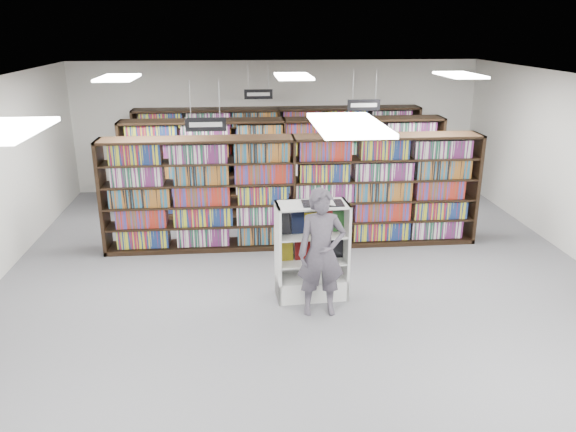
{
  "coord_description": "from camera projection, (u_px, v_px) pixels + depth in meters",
  "views": [
    {
      "loc": [
        -1.0,
        -8.0,
        4.02
      ],
      "look_at": [
        -0.23,
        0.5,
        1.1
      ],
      "focal_mm": 35.0,
      "sensor_mm": 36.0,
      "label": 1
    }
  ],
  "objects": [
    {
      "name": "floor",
      "position": [
        305.0,
        291.0,
        8.92
      ],
      "size": [
        12.0,
        12.0,
        0.0
      ],
      "primitive_type": "plane",
      "color": "#55565B",
      "rests_on": "ground"
    },
    {
      "name": "ceiling",
      "position": [
        307.0,
        86.0,
        7.89
      ],
      "size": [
        10.0,
        12.0,
        0.1
      ],
      "primitive_type": "cube",
      "color": "silver",
      "rests_on": "wall_back"
    },
    {
      "name": "wall_back",
      "position": [
        277.0,
        126.0,
        14.06
      ],
      "size": [
        10.0,
        0.1,
        3.2
      ],
      "primitive_type": "cube",
      "color": "silver",
      "rests_on": "ground"
    },
    {
      "name": "bookshelf_row_near",
      "position": [
        293.0,
        192.0,
        10.47
      ],
      "size": [
        7.0,
        0.6,
        2.1
      ],
      "color": "black",
      "rests_on": "floor"
    },
    {
      "name": "bookshelf_row_mid",
      "position": [
        284.0,
        167.0,
        12.35
      ],
      "size": [
        7.0,
        0.6,
        2.1
      ],
      "color": "black",
      "rests_on": "floor"
    },
    {
      "name": "bookshelf_row_far",
      "position": [
        278.0,
        150.0,
        13.95
      ],
      "size": [
        7.0,
        0.6,
        2.1
      ],
      "color": "black",
      "rests_on": "floor"
    },
    {
      "name": "aisle_sign_left",
      "position": [
        206.0,
        123.0,
        8.92
      ],
      "size": [
        0.65,
        0.02,
        0.8
      ],
      "color": "#B2B2B7",
      "rests_on": "ceiling"
    },
    {
      "name": "aisle_sign_right",
      "position": [
        364.0,
        104.0,
        11.06
      ],
      "size": [
        0.65,
        0.02,
        0.8
      ],
      "color": "#B2B2B7",
      "rests_on": "ceiling"
    },
    {
      "name": "aisle_sign_center",
      "position": [
        258.0,
        93.0,
        12.77
      ],
      "size": [
        0.65,
        0.02,
        0.8
      ],
      "color": "#B2B2B7",
      "rests_on": "ceiling"
    },
    {
      "name": "troffer_front_left",
      "position": [
        4.0,
        130.0,
        4.82
      ],
      "size": [
        0.6,
        1.2,
        0.04
      ],
      "primitive_type": "cube",
      "color": "white",
      "rests_on": "ceiling"
    },
    {
      "name": "troffer_front_center",
      "position": [
        348.0,
        125.0,
        5.07
      ],
      "size": [
        0.6,
        1.2,
        0.04
      ],
      "primitive_type": "cube",
      "color": "white",
      "rests_on": "ceiling"
    },
    {
      "name": "troffer_back_left",
      "position": [
        118.0,
        78.0,
        9.53
      ],
      "size": [
        0.6,
        1.2,
        0.04
      ],
      "primitive_type": "cube",
      "color": "white",
      "rests_on": "ceiling"
    },
    {
      "name": "troffer_back_center",
      "position": [
        293.0,
        76.0,
        9.78
      ],
      "size": [
        0.6,
        1.2,
        0.04
      ],
      "primitive_type": "cube",
      "color": "white",
      "rests_on": "ceiling"
    },
    {
      "name": "troffer_back_right",
      "position": [
        460.0,
        75.0,
        10.04
      ],
      "size": [
        0.6,
        1.2,
        0.04
      ],
      "primitive_type": "cube",
      "color": "white",
      "rests_on": "ceiling"
    },
    {
      "name": "endcap_display",
      "position": [
        311.0,
        265.0,
        8.64
      ],
      "size": [
        1.11,
        0.61,
        1.51
      ],
      "rotation": [
        0.0,
        0.0,
        0.06
      ],
      "color": "white",
      "rests_on": "floor"
    },
    {
      "name": "open_book",
      "position": [
        322.0,
        202.0,
        8.27
      ],
      "size": [
        0.61,
        0.36,
        0.13
      ],
      "rotation": [
        0.0,
        0.0,
        -0.01
      ],
      "color": "black",
      "rests_on": "endcap_display"
    },
    {
      "name": "shopper",
      "position": [
        321.0,
        253.0,
        7.97
      ],
      "size": [
        0.69,
        0.46,
        1.88
      ],
      "primitive_type": "imported",
      "rotation": [
        0.0,
        0.0,
        -0.02
      ],
      "color": "#4C4752",
      "rests_on": "floor"
    }
  ]
}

